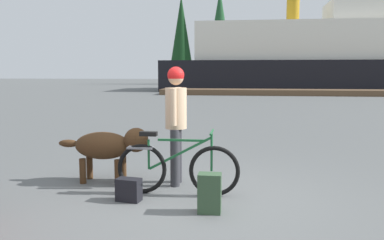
{
  "coord_description": "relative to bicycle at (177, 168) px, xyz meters",
  "views": [
    {
      "loc": [
        0.6,
        -5.08,
        1.72
      ],
      "look_at": [
        -0.31,
        1.76,
        0.87
      ],
      "focal_mm": 37.23,
      "sensor_mm": 36.0,
      "label": 1
    }
  ],
  "objects": [
    {
      "name": "pine_tree_far_left",
      "position": [
        -7.4,
        46.94,
        6.5
      ],
      "size": [
        2.91,
        2.91,
        11.44
      ],
      "color": "#4C331E",
      "rests_on": "ground_plane"
    },
    {
      "name": "pine_tree_far_right",
      "position": [
        17.24,
        47.15,
        5.43
      ],
      "size": [
        4.03,
        4.03,
        9.03
      ],
      "color": "#4C331E",
      "rests_on": "ground_plane"
    },
    {
      "name": "ground_plane",
      "position": [
        0.32,
        -0.24,
        -0.38
      ],
      "size": [
        160.0,
        160.0,
        0.0
      ],
      "primitive_type": "plane",
      "color": "#595B5B"
    },
    {
      "name": "person_cyclist",
      "position": [
        -0.09,
        0.51,
        0.7
      ],
      "size": [
        0.32,
        0.53,
        1.78
      ],
      "color": "#333338",
      "rests_on": "ground_plane"
    },
    {
      "name": "handbag_pannier",
      "position": [
        -0.59,
        -0.36,
        -0.23
      ],
      "size": [
        0.35,
        0.23,
        0.3
      ],
      "primitive_type": "cube",
      "rotation": [
        0.0,
        0.0,
        -0.18
      ],
      "color": "black",
      "rests_on": "ground_plane"
    },
    {
      "name": "backpack",
      "position": [
        0.52,
        -0.65,
        -0.14
      ],
      "size": [
        0.28,
        0.2,
        0.49
      ],
      "primitive_type": "cube",
      "rotation": [
        0.0,
        0.0,
        0.0
      ],
      "color": "#334C33",
      "rests_on": "ground_plane"
    },
    {
      "name": "ferry_boat",
      "position": [
        8.66,
        31.14,
        2.45
      ],
      "size": [
        29.39,
        8.35,
        8.19
      ],
      "color": "black",
      "rests_on": "ground_plane"
    },
    {
      "name": "bicycle",
      "position": [
        0.0,
        0.0,
        0.0
      ],
      "size": [
        1.73,
        0.44,
        0.91
      ],
      "color": "black",
      "rests_on": "ground_plane"
    },
    {
      "name": "pine_tree_center",
      "position": [
        -2.42,
        47.32,
        7.26
      ],
      "size": [
        3.04,
        3.04,
        12.29
      ],
      "color": "#4C331E",
      "rests_on": "ground_plane"
    },
    {
      "name": "dock_pier",
      "position": [
        4.08,
        23.95,
        -0.18
      ],
      "size": [
        18.53,
        2.34,
        0.4
      ],
      "primitive_type": "cube",
      "color": "brown",
      "rests_on": "ground_plane"
    },
    {
      "name": "dog",
      "position": [
        -1.15,
        0.5,
        0.19
      ],
      "size": [
        1.44,
        0.5,
        0.86
      ],
      "color": "#472D19",
      "rests_on": "ground_plane"
    }
  ]
}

